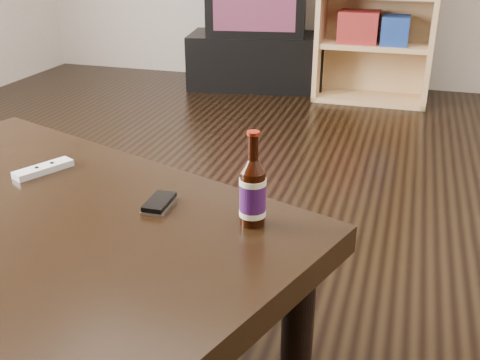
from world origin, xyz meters
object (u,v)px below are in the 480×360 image
(beer_bottle, at_px, (253,192))
(phone, at_px, (159,203))
(tv_stand, at_px, (257,61))
(coffee_table, at_px, (34,232))
(remote, at_px, (43,169))

(beer_bottle, xyz_separation_m, phone, (-0.24, 0.02, -0.07))
(phone, bearing_deg, beer_bottle, -6.29)
(tv_stand, relative_size, coffee_table, 0.66)
(beer_bottle, bearing_deg, remote, 169.44)
(remote, bearing_deg, tv_stand, 119.86)
(phone, distance_m, remote, 0.41)
(beer_bottle, relative_size, remote, 1.32)
(coffee_table, bearing_deg, phone, 18.06)
(coffee_table, distance_m, beer_bottle, 0.57)
(beer_bottle, bearing_deg, tv_stand, 105.22)
(coffee_table, relative_size, beer_bottle, 6.94)
(tv_stand, bearing_deg, coffee_table, -94.21)
(coffee_table, relative_size, remote, 9.14)
(coffee_table, relative_size, phone, 14.07)
(tv_stand, height_order, remote, remote)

